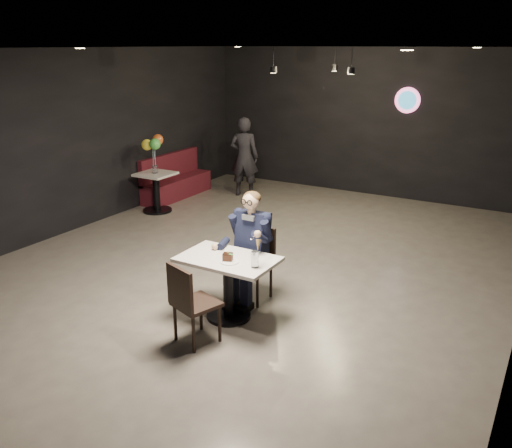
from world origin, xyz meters
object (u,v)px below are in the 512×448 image
Objects in this scene: booth_bench at (177,176)px; seated_man at (252,245)px; passerby at (244,157)px; main_table at (228,288)px; chair_near at (197,302)px; chair_far at (252,265)px; balloon_vase at (155,169)px; side_table at (156,191)px; sundae_glass at (255,259)px.

seated_man is at bearing -41.28° from booth_bench.
seated_man is 4.92m from passerby.
main_table is at bearing -90.00° from seated_man.
passerby is (-2.64, 5.32, 0.36)m from chair_near.
chair_near is 0.51× the size of booth_bench.
chair_far is 5.04m from booth_bench.
side_table is at bearing 0.00° from balloon_vase.
chair_far reaches higher than booth_bench.
main_table is 7.66× the size of balloon_vase.
main_table is at bearing -45.66° from booth_bench.
sundae_glass is (0.40, -0.63, 0.12)m from seated_man.
balloon_vase reaches higher than main_table.
passerby is (-3.05, 4.78, -0.02)m from sundae_glass.
passerby reaches higher than sundae_glass.
chair_far is 0.26m from seated_man.
main_table is 4.54m from balloon_vase.
chair_near is at bearing -90.00° from main_table.
passerby is at bearing 65.26° from side_table.
booth_bench reaches higher than main_table.
booth_bench is at bearing 18.29° from passerby.
seated_man is (0.00, 0.00, 0.26)m from chair_far.
chair_near is 0.56× the size of passerby.
booth_bench is at bearing 138.72° from seated_man.
seated_man is at bearing 122.67° from sundae_glass.
sundae_glass is at bearing 104.86° from passerby.
balloon_vase is 0.09× the size of passerby.
chair_far is 4.20m from balloon_vase.
chair_near is 0.64× the size of seated_man.
main_table is 0.61× the size of booth_bench.
chair_near reaches higher than booth_bench.
chair_near is 5.95m from passerby.
chair_near is 4.99× the size of sundae_glass.
balloon_vase is (0.30, -1.00, 0.37)m from booth_bench.
balloon_vase is at bearing 146.32° from chair_far.
chair_far is 0.64× the size of seated_man.
seated_man is 4.20m from side_table.
side_table is 5.52× the size of balloon_vase.
chair_far is 1.16m from chair_near.
booth_bench is 12.59× the size of balloon_vase.
booth_bench reaches higher than side_table.
seated_man is (0.00, 1.16, 0.26)m from chair_near.
side_table is at bearing 146.32° from chair_far.
main_table is 0.56m from chair_far.
sundae_glass is at bearing -11.10° from main_table.
seated_man is at bearing 104.84° from passerby.
chair_near is 6.41× the size of balloon_vase.
chair_far is at bearing 0.00° from seated_man.
sundae_glass is at bearing 71.28° from chair_near.
seated_man is 0.76m from sundae_glass.
chair_far is 1.00× the size of chair_near.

